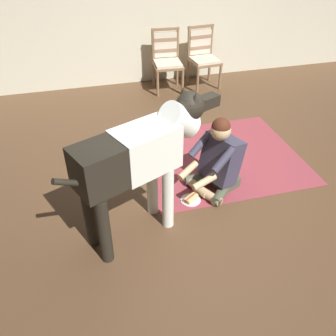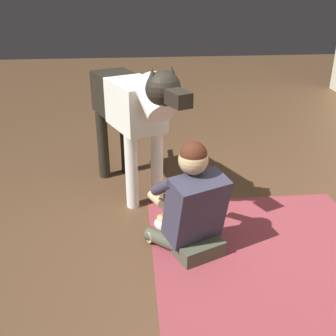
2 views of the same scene
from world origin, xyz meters
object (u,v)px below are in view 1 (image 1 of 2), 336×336
at_px(dining_chair_left_of_pair, 167,57).
at_px(dining_chair_right_of_pair, 203,54).
at_px(person_sitting_on_floor, 218,161).
at_px(large_dog, 140,156).
at_px(hot_dog_on_plate, 191,199).

relative_size(dining_chair_left_of_pair, dining_chair_right_of_pair, 1.00).
bearing_deg(person_sitting_on_floor, large_dog, -156.12).
height_order(dining_chair_left_of_pair, hot_dog_on_plate, dining_chair_left_of_pair).
bearing_deg(hot_dog_on_plate, dining_chair_right_of_pair, 68.81).
bearing_deg(dining_chair_right_of_pair, large_dog, -118.09).
bearing_deg(large_dog, dining_chair_left_of_pair, 71.37).
relative_size(dining_chair_right_of_pair, large_dog, 0.63).
relative_size(person_sitting_on_floor, large_dog, 0.56).
distance_m(large_dog, hot_dog_on_plate, 1.02).
height_order(large_dog, hot_dog_on_plate, large_dog).
bearing_deg(large_dog, person_sitting_on_floor, 23.88).
xyz_separation_m(dining_chair_left_of_pair, large_dog, (-1.07, -3.18, 0.29)).
bearing_deg(hot_dog_on_plate, large_dog, -156.12).
xyz_separation_m(dining_chair_left_of_pair, dining_chair_right_of_pair, (0.63, -0.00, 0.00)).
distance_m(person_sitting_on_floor, hot_dog_on_plate, 0.49).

